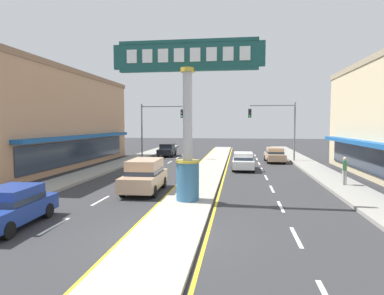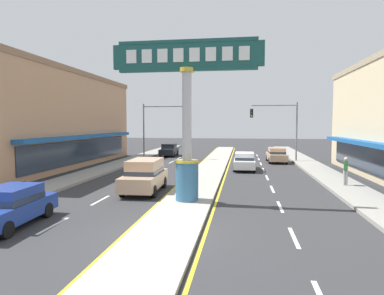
# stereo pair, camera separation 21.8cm
# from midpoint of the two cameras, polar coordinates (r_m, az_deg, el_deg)

# --- Properties ---
(ground_plane) EXTENTS (160.00, 160.00, 0.00)m
(ground_plane) POSITION_cam_midpoint_polar(r_m,az_deg,el_deg) (12.48, -4.80, -14.59)
(ground_plane) COLOR #303033
(median_strip) EXTENTS (2.53, 52.00, 0.14)m
(median_strip) POSITION_cam_midpoint_polar(r_m,az_deg,el_deg) (29.90, 2.86, -3.47)
(median_strip) COLOR #A39E93
(median_strip) RESTS_ON ground
(sidewalk_left) EXTENTS (2.45, 60.00, 0.18)m
(sidewalk_left) POSITION_cam_midpoint_polar(r_m,az_deg,el_deg) (30.17, -14.99, -3.50)
(sidewalk_left) COLOR gray
(sidewalk_left) RESTS_ON ground
(sidewalk_right) EXTENTS (2.45, 60.00, 0.18)m
(sidewalk_right) POSITION_cam_midpoint_polar(r_m,az_deg,el_deg) (28.54, 21.02, -4.06)
(sidewalk_right) COLOR gray
(sidewalk_right) RESTS_ON ground
(lane_markings) EXTENTS (9.27, 52.00, 0.01)m
(lane_markings) POSITION_cam_midpoint_polar(r_m,az_deg,el_deg) (28.58, 2.62, -3.95)
(lane_markings) COLOR silver
(lane_markings) RESTS_ON ground
(district_sign) EXTENTS (7.47, 1.20, 7.94)m
(district_sign) POSITION_cam_midpoint_polar(r_m,az_deg,el_deg) (16.66, -1.13, 5.56)
(district_sign) COLOR #33668C
(district_sign) RESTS_ON median_strip
(storefront_left) EXTENTS (8.01, 23.60, 8.80)m
(storefront_left) POSITION_cam_midpoint_polar(r_m,az_deg,el_deg) (34.01, -23.75, 4.41)
(storefront_left) COLOR tan
(storefront_left) RESTS_ON ground
(traffic_light_left_side) EXTENTS (4.86, 0.46, 6.20)m
(traffic_light_left_side) POSITION_cam_midpoint_polar(r_m,az_deg,el_deg) (37.51, -6.13, 4.44)
(traffic_light_left_side) COLOR slate
(traffic_light_left_side) RESTS_ON ground
(traffic_light_right_side) EXTENTS (4.86, 0.46, 6.20)m
(traffic_light_right_side) POSITION_cam_midpoint_polar(r_m,az_deg,el_deg) (36.08, 14.17, 4.35)
(traffic_light_right_side) COLOR slate
(traffic_light_right_side) RESTS_ON ground
(sedan_near_right_lane) EXTENTS (1.99, 4.38, 1.53)m
(sedan_near_right_lane) POSITION_cam_midpoint_polar(r_m,az_deg,el_deg) (14.99, -28.84, -8.77)
(sedan_near_right_lane) COLOR navy
(sedan_near_right_lane) RESTS_ON ground
(sedan_far_right_lane) EXTENTS (1.96, 4.36, 1.53)m
(sedan_far_right_lane) POSITION_cam_midpoint_polar(r_m,az_deg,el_deg) (41.33, -4.41, -0.39)
(sedan_far_right_lane) COLOR black
(sedan_far_right_lane) RESTS_ON ground
(suv_near_left_lane) EXTENTS (2.09, 4.66, 1.90)m
(suv_near_left_lane) POSITION_cam_midpoint_polar(r_m,az_deg,el_deg) (19.86, -8.38, -4.68)
(suv_near_left_lane) COLOR tan
(suv_near_left_lane) RESTS_ON ground
(sedan_mid_left_lane) EXTENTS (1.84, 4.30, 1.53)m
(sedan_mid_left_lane) POSITION_cam_midpoint_polar(r_m,az_deg,el_deg) (29.14, 8.49, -2.28)
(sedan_mid_left_lane) COLOR white
(sedan_mid_left_lane) RESTS_ON ground
(sedan_far_left_oncoming) EXTENTS (1.93, 4.34, 1.53)m
(sedan_far_left_oncoming) POSITION_cam_midpoint_polar(r_m,az_deg,el_deg) (35.62, 13.72, -1.20)
(sedan_far_left_oncoming) COLOR tan
(sedan_far_left_oncoming) RESTS_ON ground
(street_bench) EXTENTS (0.48, 1.60, 0.88)m
(street_bench) POSITION_cam_midpoint_polar(r_m,az_deg,el_deg) (19.04, -28.55, -6.53)
(street_bench) COLOR brown
(street_bench) RESTS_ON sidewalk_left
(pedestrian_near_kerb) EXTENTS (0.30, 0.44, 1.74)m
(pedestrian_near_kerb) POSITION_cam_midpoint_polar(r_m,az_deg,el_deg) (22.90, 24.29, -3.36)
(pedestrian_near_kerb) COLOR #B7B2AD
(pedestrian_near_kerb) RESTS_ON sidewalk_right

